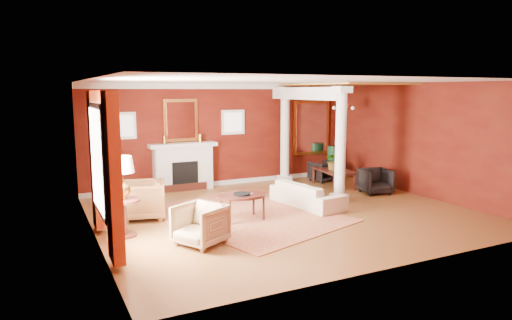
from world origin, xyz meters
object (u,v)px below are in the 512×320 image
armchair_leopard (143,198)px  dining_table (335,173)px  armchair_stripe (200,223)px  side_table (123,183)px  sofa (307,190)px  coffee_table (242,197)px

armchair_leopard → dining_table: 5.67m
armchair_stripe → side_table: size_ratio=0.53×
armchair_leopard → armchair_stripe: size_ratio=1.13×
armchair_leopard → sofa: bearing=93.8°
armchair_stripe → coffee_table: bearing=100.7°
armchair_leopard → armchair_stripe: armchair_leopard is taller
sofa → side_table: size_ratio=1.28×
coffee_table → side_table: bearing=-179.8°
armchair_stripe → coffee_table: (1.30, 1.08, 0.10)m
coffee_table → dining_table: 4.22m
sofa → armchair_leopard: (-3.70, 0.62, 0.07)m
armchair_stripe → coffee_table: 1.69m
dining_table → coffee_table: bearing=124.6°
dining_table → armchair_leopard: bearing=106.5°
coffee_table → side_table: size_ratio=0.72×
armchair_leopard → side_table: (-0.57, -1.03, 0.57)m
sofa → coffee_table: bearing=94.2°
sofa → dining_table: bearing=-59.1°
side_table → dining_table: (6.17, 1.94, -0.63)m
armchair_stripe → dining_table: 5.88m
armchair_stripe → dining_table: size_ratio=0.57×
armchair_leopard → side_table: bearing=-15.4°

